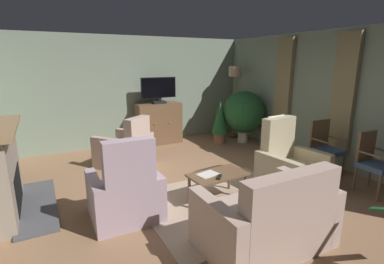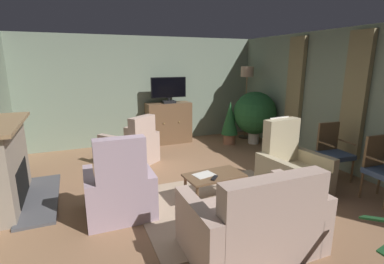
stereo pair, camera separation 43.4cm
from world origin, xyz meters
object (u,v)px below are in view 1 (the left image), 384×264
object	(u,v)px
coffee_table	(218,177)
cat	(108,184)
tv_remote	(219,177)
television	(159,90)
potted_plant_tall_palm_by_window	(244,112)
tv_cabinet	(159,124)
fireplace	(1,173)
potted_plant_leafy_by_curtain	(220,120)
armchair_in_far_corner	(126,194)
floor_lamp	(235,81)
side_chair_far_end	(373,161)
sofa_floral	(268,220)
side_chair_beside_plant	(325,146)
folded_newspaper	(208,174)
armchair_by_fireplace	(126,150)
armchair_facing_sofa	(289,167)

from	to	relation	value
coffee_table	cat	distance (m)	1.78
coffee_table	tv_remote	size ratio (longest dim) A/B	5.25
television	potted_plant_tall_palm_by_window	bearing A→B (deg)	-22.91
coffee_table	tv_cabinet	bearing A→B (deg)	83.72
fireplace	potted_plant_leafy_by_curtain	size ratio (longest dim) A/B	1.60
armchair_in_far_corner	tv_cabinet	bearing A→B (deg)	61.66
floor_lamp	side_chair_far_end	bearing A→B (deg)	-91.81
sofa_floral	potted_plant_tall_palm_by_window	bearing A→B (deg)	55.81
potted_plant_leafy_by_curtain	potted_plant_tall_palm_by_window	world-z (taller)	potted_plant_tall_palm_by_window
side_chair_beside_plant	floor_lamp	world-z (taller)	floor_lamp
tv_cabinet	potted_plant_leafy_by_curtain	bearing A→B (deg)	-26.69
coffee_table	armchair_in_far_corner	distance (m)	1.36
folded_newspaper	cat	size ratio (longest dim) A/B	0.51
television	sofa_floral	distance (m)	4.59
tv_remote	side_chair_far_end	world-z (taller)	side_chair_far_end
tv_remote	sofa_floral	world-z (taller)	sofa_floral
tv_remote	sofa_floral	xyz separation A→B (m)	(-0.06, -1.07, -0.10)
armchair_in_far_corner	side_chair_beside_plant	world-z (taller)	armchair_in_far_corner
fireplace	coffee_table	bearing A→B (deg)	-20.68
television	potted_plant_leafy_by_curtain	size ratio (longest dim) A/B	0.82
armchair_by_fireplace	potted_plant_tall_palm_by_window	world-z (taller)	potted_plant_tall_palm_by_window
armchair_by_fireplace	side_chair_far_end	xyz separation A→B (m)	(3.12, -2.99, 0.19)
fireplace	folded_newspaper	size ratio (longest dim) A/B	5.74
television	potted_plant_leafy_by_curtain	bearing A→B (deg)	-24.89
fireplace	cat	bearing A→B (deg)	1.52
coffee_table	sofa_floral	xyz separation A→B (m)	(-0.13, -1.21, -0.03)
tv_cabinet	side_chair_far_end	size ratio (longest dim) A/B	1.15
tv_cabinet	armchair_by_fireplace	distance (m)	1.69
folded_newspaper	floor_lamp	bearing A→B (deg)	37.10
armchair_by_fireplace	armchair_facing_sofa	world-z (taller)	armchair_facing_sofa
sofa_floral	armchair_in_far_corner	xyz separation A→B (m)	(-1.23, 1.33, 0.01)
tv_cabinet	coffee_table	bearing A→B (deg)	-96.28
side_chair_far_end	potted_plant_leafy_by_curtain	bearing A→B (deg)	99.14
side_chair_beside_plant	floor_lamp	bearing A→B (deg)	87.71
potted_plant_tall_palm_by_window	cat	distance (m)	4.00
folded_newspaper	cat	distance (m)	1.65
coffee_table	armchair_facing_sofa	bearing A→B (deg)	-6.77
armchair_by_fireplace	armchair_facing_sofa	distance (m)	3.09
television	folded_newspaper	size ratio (longest dim) A/B	2.94
armchair_facing_sofa	side_chair_far_end	distance (m)	1.26
side_chair_far_end	potted_plant_leafy_by_curtain	xyz separation A→B (m)	(-0.56, 3.50, 0.08)
sofa_floral	potted_plant_leafy_by_curtain	bearing A→B (deg)	63.93
folded_newspaper	sofa_floral	bearing A→B (deg)	-100.73
fireplace	tv_remote	distance (m)	2.97
side_chair_beside_plant	cat	world-z (taller)	side_chair_beside_plant
tv_cabinet	potted_plant_leafy_by_curtain	xyz separation A→B (m)	(1.38, -0.69, 0.10)
tv_remote	armchair_in_far_corner	distance (m)	1.31
tv_cabinet	armchair_in_far_corner	xyz separation A→B (m)	(-1.71, -3.18, -0.14)
fireplace	tv_cabinet	bearing A→B (deg)	35.52
armchair_facing_sofa	cat	distance (m)	2.97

